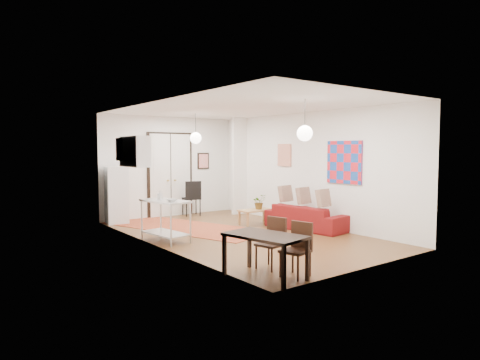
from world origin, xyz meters
TOP-DOWN VIEW (x-y plane):
  - floor at (0.00, 0.00)m, footprint 7.00×7.00m
  - ceiling at (0.00, 0.00)m, footprint 4.20×7.00m
  - wall_back at (0.00, 3.50)m, footprint 4.20×0.02m
  - wall_front at (0.00, -3.50)m, footprint 4.20×0.02m
  - wall_left at (-2.10, 0.00)m, footprint 0.02×7.00m
  - wall_right at (2.10, 0.00)m, footprint 0.02×7.00m
  - double_doors at (0.00, 3.46)m, footprint 1.44×0.06m
  - stub_partition at (1.85, 2.55)m, footprint 0.50×0.10m
  - wall_cabinet at (-1.92, 1.50)m, footprint 0.35×1.00m
  - painting_popart at (2.08, -1.25)m, footprint 0.05×1.00m
  - painting_abstract at (2.08, 0.80)m, footprint 0.05×0.50m
  - poster_back at (1.15, 3.47)m, footprint 0.40×0.03m
  - print_left at (-2.07, 2.00)m, footprint 0.03×0.44m
  - pendant_back at (0.00, 2.00)m, footprint 0.30×0.30m
  - pendant_front at (0.00, -2.00)m, footprint 0.30×0.30m
  - kilim_rug at (-0.62, 1.58)m, footprint 2.96×4.67m
  - sofa at (1.64, -0.47)m, footprint 1.07×2.13m
  - coffee_table at (1.08, 0.80)m, footprint 0.92×0.55m
  - potted_plant at (1.18, 0.80)m, footprint 0.37×0.32m
  - kitchen_counter at (-1.75, 0.34)m, footprint 0.73×1.21m
  - bowl at (-1.75, 0.04)m, footprint 0.26×0.26m
  - soap_bottle at (-1.75, 0.59)m, footprint 0.10×0.10m
  - fridge at (-1.75, 3.15)m, footprint 0.60×0.60m
  - dining_table at (-1.75, -2.92)m, footprint 0.92×1.32m
  - dining_chair_near at (-1.34, -2.49)m, footprint 0.47×0.59m
  - dining_chair_far at (-1.34, -3.07)m, footprint 0.47×0.59m
  - black_side_chair at (0.52, 3.25)m, footprint 0.57×0.58m

SIDE VIEW (x-z plane):
  - floor at x=0.00m, z-range 0.00..0.00m
  - kilim_rug at x=-0.62m, z-range 0.00..0.01m
  - sofa at x=1.64m, z-range 0.00..0.60m
  - coffee_table at x=1.08m, z-range 0.14..0.54m
  - dining_chair_near at x=-1.34m, z-range 0.06..0.89m
  - dining_chair_far at x=-1.34m, z-range 0.06..0.89m
  - kitchen_counter at x=-1.75m, z-range 0.12..1.00m
  - potted_plant at x=1.18m, z-range 0.39..0.78m
  - dining_table at x=-1.75m, z-range 0.26..0.93m
  - black_side_chair at x=0.52m, z-range 0.09..1.12m
  - fridge at x=-1.75m, z-range 0.00..1.50m
  - bowl at x=-1.75m, z-range 0.88..0.93m
  - soap_bottle at x=-1.75m, z-range 0.88..1.06m
  - double_doors at x=0.00m, z-range -0.05..2.45m
  - wall_back at x=0.00m, z-range 0.00..2.90m
  - wall_front at x=0.00m, z-range 0.00..2.90m
  - wall_left at x=-2.10m, z-range 0.00..2.90m
  - wall_right at x=2.10m, z-range 0.00..2.90m
  - stub_partition at x=1.85m, z-range 0.00..2.90m
  - poster_back at x=1.15m, z-range 1.35..1.85m
  - painting_popart at x=2.08m, z-range 1.15..2.15m
  - painting_abstract at x=2.08m, z-range 1.50..2.10m
  - wall_cabinet at x=-1.92m, z-range 1.55..2.25m
  - print_left at x=-2.07m, z-range 1.68..2.22m
  - pendant_back at x=0.00m, z-range 1.85..2.65m
  - pendant_front at x=0.00m, z-range 1.85..2.65m
  - ceiling at x=0.00m, z-range 2.89..2.91m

